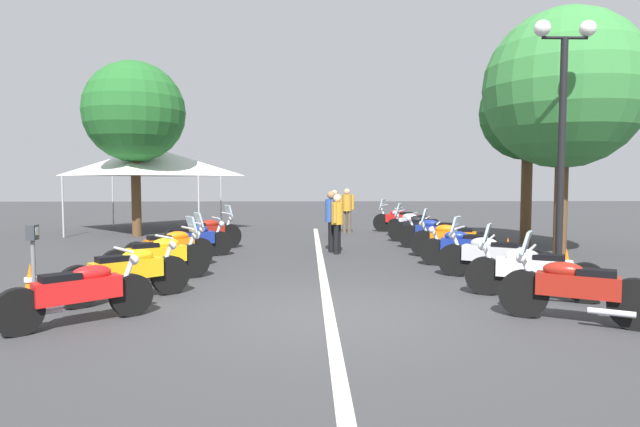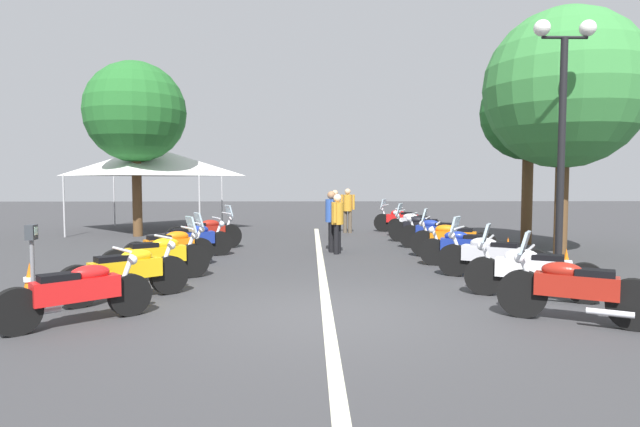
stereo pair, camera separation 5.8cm
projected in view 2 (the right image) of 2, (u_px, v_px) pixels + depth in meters
name	position (u px, v px, depth m)	size (l,w,h in m)	color
ground_plane	(328.00, 315.00, 7.54)	(80.00, 80.00, 0.00)	#38383A
lane_centre_stripe	(321.00, 268.00, 11.61)	(18.51, 0.16, 0.01)	beige
motorcycle_left_row_0	(78.00, 292.00, 7.04)	(1.44, 1.64, 0.98)	black
motorcycle_left_row_1	(127.00, 272.00, 8.45)	(1.49, 1.72, 1.01)	black
motorcycle_left_row_2	(158.00, 257.00, 10.05)	(1.28, 1.85, 1.23)	black
motorcycle_left_row_3	(171.00, 247.00, 11.64)	(1.17, 1.81, 1.20)	black
motorcycle_left_row_4	(192.00, 239.00, 13.16)	(1.14, 1.94, 0.99)	black
motorcycle_left_row_5	(205.00, 233.00, 14.60)	(1.23, 1.98, 1.23)	black
motorcycle_right_row_0	(573.00, 289.00, 7.10)	(1.13, 1.84, 1.23)	black
motorcycle_right_row_1	(531.00, 270.00, 8.57)	(1.10, 2.02, 1.21)	black
motorcycle_right_row_2	(491.00, 256.00, 10.23)	(1.28, 1.93, 1.21)	black
motorcycle_right_row_3	(463.00, 247.00, 11.74)	(0.93, 1.90, 0.99)	black
motorcycle_right_row_4	(452.00, 239.00, 13.08)	(0.97, 2.04, 1.22)	black
motorcycle_right_row_5	(436.00, 233.00, 14.71)	(1.08, 2.00, 1.01)	black
motorcycle_right_row_6	(421.00, 228.00, 16.27)	(1.05, 1.95, 1.21)	black
motorcycle_right_row_7	(415.00, 224.00, 17.82)	(1.14, 1.78, 0.99)	black
motorcycle_right_row_8	(401.00, 220.00, 19.40)	(1.16, 2.00, 1.23)	black
street_lamp_twin_globe	(563.00, 104.00, 10.32)	(0.32, 1.22, 5.06)	black
parking_meter	(32.00, 251.00, 7.69)	(0.19, 0.14, 1.29)	slate
traffic_cone_0	(508.00, 251.00, 12.24)	(0.36, 0.36, 0.61)	orange
traffic_cone_1	(566.00, 265.00, 10.24)	(0.36, 0.36, 0.61)	orange
traffic_cone_2	(30.00, 282.00, 8.50)	(0.36, 0.36, 0.61)	orange
bystander_0	(331.00, 216.00, 14.12)	(0.53, 0.32, 1.64)	black
bystander_1	(348.00, 207.00, 19.18)	(0.32, 0.51, 1.63)	brown
bystander_2	(335.00, 209.00, 18.15)	(0.53, 0.32, 1.59)	#1E2338
bystander_3	(337.00, 219.00, 13.77)	(0.50, 0.32, 1.57)	black
roadside_tree_0	(135.00, 113.00, 17.86)	(3.40, 3.40, 5.95)	brown
roadside_tree_1	(529.00, 113.00, 15.64)	(2.85, 2.85, 5.39)	brown
roadside_tree_2	(565.00, 89.00, 12.87)	(3.89, 3.89, 6.12)	brown
event_tent	(151.00, 161.00, 19.95)	(5.07, 5.07, 3.20)	white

